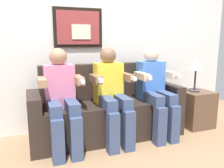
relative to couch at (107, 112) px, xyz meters
name	(u,v)px	position (x,y,z in m)	size (l,w,h in m)	color
ground_plane	(117,147)	(0.00, -0.33, -0.31)	(5.53, 5.53, 0.00)	#8C6B4C
back_wall_assembly	(95,32)	(-0.01, 0.44, 0.99)	(4.25, 0.10, 2.60)	silver
couch	(107,112)	(0.00, 0.00, 0.00)	(1.85, 0.58, 0.90)	#2D231E
person_on_left	(61,96)	(-0.57, -0.17, 0.29)	(0.46, 0.56, 1.11)	pink
person_in_middle	(112,92)	(0.00, -0.17, 0.29)	(0.46, 0.56, 1.11)	yellow
person_on_right	(155,88)	(0.57, -0.17, 0.29)	(0.46, 0.56, 1.11)	#3F72CC
side_table_right	(196,109)	(1.28, -0.11, -0.06)	(0.40, 0.40, 0.50)	brown
table_lamp	(196,65)	(1.24, -0.10, 0.55)	(0.22, 0.22, 0.46)	#333338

